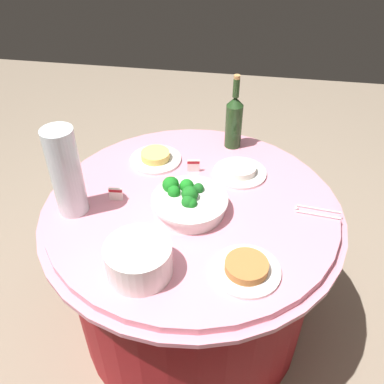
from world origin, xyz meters
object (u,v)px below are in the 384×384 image
(broccoli_bowl, at_px, (187,201))
(decorative_fruit_vase, at_px, (67,176))
(wine_bottle, at_px, (234,120))
(food_plate_noodles, at_px, (156,158))
(serving_tongs, at_px, (317,212))
(food_plate_rice, at_px, (240,171))
(plate_stack, at_px, (139,259))
(food_plate_peanuts, at_px, (246,268))
(label_placard_front, at_px, (193,165))
(label_placard_mid, at_px, (116,193))

(broccoli_bowl, bearing_deg, decorative_fruit_vase, 9.02)
(wine_bottle, xyz_separation_m, food_plate_noodles, (0.32, 0.18, -0.11))
(serving_tongs, xyz_separation_m, food_plate_rice, (0.30, -0.20, 0.01))
(broccoli_bowl, height_order, serving_tongs, broccoli_bowl)
(food_plate_rice, bearing_deg, serving_tongs, 146.85)
(plate_stack, height_order, decorative_fruit_vase, decorative_fruit_vase)
(decorative_fruit_vase, xyz_separation_m, serving_tongs, (-0.89, -0.13, -0.15))
(serving_tongs, bearing_deg, food_plate_peanuts, 53.70)
(wine_bottle, xyz_separation_m, label_placard_front, (0.14, 0.23, -0.10))
(decorative_fruit_vase, relative_size, serving_tongs, 2.03)
(decorative_fruit_vase, distance_m, food_plate_peanuts, 0.70)
(broccoli_bowl, distance_m, wine_bottle, 0.50)
(plate_stack, height_order, serving_tongs, plate_stack)
(serving_tongs, bearing_deg, food_plate_rice, -33.15)
(food_plate_noodles, bearing_deg, wine_bottle, -150.67)
(decorative_fruit_vase, bearing_deg, food_plate_noodles, -121.91)
(broccoli_bowl, relative_size, food_plate_peanuts, 1.27)
(plate_stack, bearing_deg, food_plate_rice, -115.40)
(food_plate_noodles, relative_size, label_placard_front, 4.00)
(plate_stack, bearing_deg, label_placard_mid, -61.21)
(decorative_fruit_vase, distance_m, food_plate_rice, 0.69)
(broccoli_bowl, relative_size, label_placard_mid, 5.09)
(broccoli_bowl, height_order, food_plate_noodles, broccoli_bowl)
(plate_stack, xyz_separation_m, food_plate_peanuts, (-0.33, -0.05, -0.04))
(plate_stack, distance_m, food_plate_peanuts, 0.34)
(serving_tongs, xyz_separation_m, label_placard_front, (0.49, -0.18, 0.03))
(food_plate_noodles, height_order, label_placard_front, label_placard_front)
(label_placard_front, bearing_deg, food_plate_noodles, -15.96)
(wine_bottle, xyz_separation_m, label_placard_mid, (0.40, 0.46, -0.10))
(plate_stack, relative_size, food_plate_peanuts, 0.95)
(food_plate_noodles, bearing_deg, plate_stack, 98.73)
(plate_stack, height_order, food_plate_noodles, plate_stack)
(wine_bottle, xyz_separation_m, serving_tongs, (-0.35, 0.41, -0.12))
(wine_bottle, bearing_deg, food_plate_rice, 103.01)
(plate_stack, distance_m, food_plate_noodles, 0.62)
(decorative_fruit_vase, distance_m, serving_tongs, 0.91)
(plate_stack, height_order, label_placard_front, plate_stack)
(food_plate_peanuts, bearing_deg, decorative_fruit_vase, -16.98)
(food_plate_noodles, relative_size, label_placard_mid, 4.00)
(food_plate_rice, xyz_separation_m, food_plate_peanuts, (-0.06, 0.52, 0.00))
(plate_stack, relative_size, food_plate_rice, 0.95)
(food_plate_peanuts, bearing_deg, broccoli_bowl, -48.50)
(broccoli_bowl, xyz_separation_m, food_plate_rice, (-0.18, -0.26, -0.03))
(food_plate_peanuts, height_order, label_placard_front, label_placard_front)
(plate_stack, bearing_deg, serving_tongs, -146.46)
(food_plate_noodles, bearing_deg, food_plate_rice, 173.94)
(broccoli_bowl, distance_m, food_plate_peanuts, 0.36)
(broccoli_bowl, distance_m, label_placard_mid, 0.28)
(food_plate_rice, bearing_deg, label_placard_front, 3.22)
(broccoli_bowl, relative_size, food_plate_noodles, 1.27)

